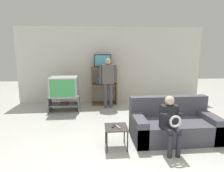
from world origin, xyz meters
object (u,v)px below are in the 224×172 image
television_main (64,86)px  person_standing_adult (108,78)px  remote_control_white (118,127)px  media_shelf (104,86)px  television_flat (103,62)px  person_seated_child (170,120)px  couch (172,125)px  tv_stand (64,104)px  remote_control_black (114,126)px  snack_table (116,130)px

television_main → person_standing_adult: person_standing_adult is taller
remote_control_white → media_shelf: bearing=70.9°
television_flat → person_seated_child: (1.06, -3.21, -0.86)m
media_shelf → couch: bearing=-64.6°
tv_stand → remote_control_black: 2.64m
media_shelf → person_standing_adult: bearing=-77.4°
tv_stand → snack_table: (1.31, -2.32, 0.13)m
person_seated_child → television_flat: bearing=108.2°
couch → person_standing_adult: bearing=117.8°
person_seated_child → snack_table: bearing=168.5°
television_main → person_standing_adult: (1.32, 0.21, 0.19)m
snack_table → tv_stand: bearing=119.4°
tv_stand → person_standing_adult: (1.34, 0.21, 0.72)m
tv_stand → media_shelf: (1.24, 0.68, 0.40)m
couch → person_seated_child: (-0.27, -0.49, 0.31)m
media_shelf → person_seated_child: 3.36m
tv_stand → person_standing_adult: person_standing_adult is taller
remote_control_white → person_seated_child: 0.94m
snack_table → person_seated_child: 0.99m
television_flat → person_standing_adult: television_flat is taller
media_shelf → person_standing_adult: (0.11, -0.48, 0.32)m
television_flat → person_seated_child: bearing=-71.8°
tv_stand → person_seated_child: person_seated_child is taller
television_main → person_seated_child: bearing=-48.3°
media_shelf → remote_control_white: bearing=-88.1°
remote_control_white → person_standing_adult: bearing=68.8°
person_seated_child → person_standing_adult: bearing=108.5°
snack_table → person_seated_child: (0.95, -0.19, 0.23)m
media_shelf → remote_control_white: 3.05m
remote_control_white → television_flat: bearing=71.6°
television_main → media_shelf: bearing=29.6°
remote_control_black → person_seated_child: person_seated_child is taller
couch → person_seated_child: person_seated_child is taller
tv_stand → person_standing_adult: size_ratio=0.58×
snack_table → television_main: bearing=119.0°
television_flat → remote_control_white: bearing=-87.3°
snack_table → person_seated_child: person_seated_child is taller
television_flat → couch: bearing=-64.0°
tv_stand → person_seated_child: (2.25, -2.52, 0.36)m
tv_stand → television_main: size_ratio=1.16×
media_shelf → person_standing_adult: person_standing_adult is taller
tv_stand → television_flat: 1.84m
television_main → couch: size_ratio=0.46×
media_shelf → person_seated_child: media_shelf is taller
tv_stand → snack_table: tv_stand is taller
tv_stand → remote_control_white: bearing=-60.4°
television_flat → remote_control_white: (0.14, -3.05, -1.03)m
tv_stand → television_flat: size_ratio=1.59×
remote_control_white → person_standing_adult: person_standing_adult is taller
snack_table → couch: bearing=13.9°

